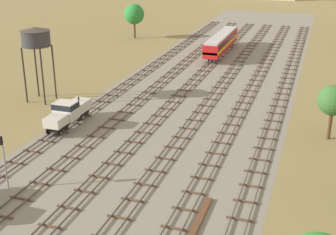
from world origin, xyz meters
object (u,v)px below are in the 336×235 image
(water_tower, at_px, (36,38))
(signal_post_nearest, at_px, (3,155))
(diesel_railcar_centre_left_mid, at_px, (221,41))
(shunter_loco_far_left_near, at_px, (68,111))

(water_tower, distance_m, signal_post_nearest, 26.73)
(water_tower, bearing_deg, diesel_railcar_centre_left_mid, 63.58)
(diesel_railcar_centre_left_mid, relative_size, signal_post_nearest, 3.71)
(signal_post_nearest, bearing_deg, shunter_loco_far_left_near, 98.82)
(shunter_loco_far_left_near, bearing_deg, diesel_railcar_centre_left_mid, 77.79)
(water_tower, relative_size, signal_post_nearest, 1.96)
(shunter_loco_far_left_near, height_order, water_tower, water_tower)
(shunter_loco_far_left_near, distance_m, water_tower, 13.82)
(diesel_railcar_centre_left_mid, bearing_deg, signal_post_nearest, -96.86)
(diesel_railcar_centre_left_mid, height_order, water_tower, water_tower)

